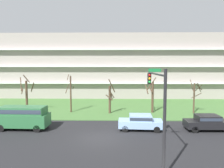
# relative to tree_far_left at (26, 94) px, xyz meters

# --- Properties ---
(ground) EXTENTS (160.00, 160.00, 0.00)m
(ground) POSITION_rel_tree_far_left_xyz_m (11.05, -10.38, -2.59)
(ground) COLOR #232326
(grass_lawn_strip) EXTENTS (80.00, 16.00, 0.08)m
(grass_lawn_strip) POSITION_rel_tree_far_left_xyz_m (11.05, 3.62, -2.55)
(grass_lawn_strip) COLOR #477238
(grass_lawn_strip) RESTS_ON ground
(apartment_building) EXTENTS (45.94, 11.84, 12.76)m
(apartment_building) POSITION_rel_tree_far_left_xyz_m (11.05, 17.06, 3.79)
(apartment_building) COLOR #9E938C
(apartment_building) RESTS_ON ground
(tree_far_left) EXTENTS (2.22, 2.21, 5.30)m
(tree_far_left) POSITION_rel_tree_far_left_xyz_m (0.00, 0.00, 0.00)
(tree_far_left) COLOR #4C3828
(tree_far_left) RESTS_ON ground
(tree_left) EXTENTS (1.18, 1.11, 5.31)m
(tree_left) POSITION_rel_tree_far_left_xyz_m (6.18, -0.10, 0.11)
(tree_left) COLOR #4C3828
(tree_left) RESTS_ON ground
(tree_center) EXTENTS (1.31, 0.97, 4.75)m
(tree_center) POSITION_rel_tree_far_left_xyz_m (11.66, -0.72, -0.45)
(tree_center) COLOR #4C3828
(tree_center) RESTS_ON ground
(tree_right) EXTENTS (1.56, 1.72, 4.89)m
(tree_right) POSITION_rel_tree_far_left_xyz_m (17.39, -0.11, -0.17)
(tree_right) COLOR #4C3828
(tree_right) RESTS_ON ground
(tree_far_right) EXTENTS (1.49, 2.02, 4.61)m
(tree_far_right) POSITION_rel_tree_far_left_xyz_m (23.11, -0.43, -0.10)
(tree_far_right) COLOR #4C3828
(tree_far_right) RESTS_ON ground
(sedan_black_near_left) EXTENTS (4.43, 1.87, 1.57)m
(sedan_black_near_left) POSITION_rel_tree_far_left_xyz_m (21.63, -7.88, -1.72)
(sedan_black_near_left) COLOR black
(sedan_black_near_left) RESTS_ON ground
(van_green_center_left) EXTENTS (5.26, 2.15, 2.36)m
(van_green_center_left) POSITION_rel_tree_far_left_xyz_m (2.96, -7.88, -1.19)
(van_green_center_left) COLOR #2D6B3D
(van_green_center_left) RESTS_ON ground
(sedan_blue_center_right) EXTENTS (4.49, 2.03, 1.57)m
(sedan_blue_center_right) POSITION_rel_tree_far_left_xyz_m (14.93, -7.88, -1.72)
(sedan_blue_center_right) COLOR #8CB2E0
(sedan_blue_center_right) RESTS_ON ground
(traffic_signal_mast) EXTENTS (0.90, 6.06, 6.32)m
(traffic_signal_mast) POSITION_rel_tree_far_left_xyz_m (15.22, -14.91, 1.78)
(traffic_signal_mast) COLOR black
(traffic_signal_mast) RESTS_ON ground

